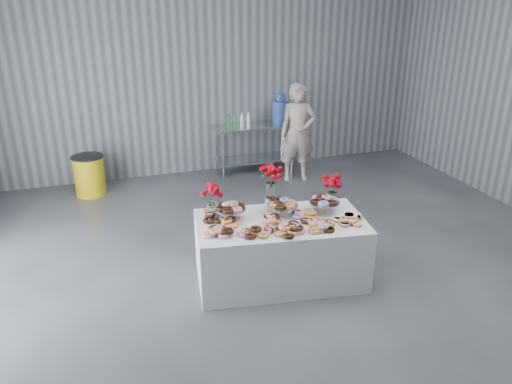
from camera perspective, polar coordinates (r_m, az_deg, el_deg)
ground at (r=5.70m, az=6.48°, el=-11.83°), size 9.00×9.00×0.00m
room_walls at (r=4.71m, az=4.39°, el=15.62°), size 8.04×9.04×4.02m
display_table at (r=5.81m, az=2.78°, el=-6.64°), size 2.02×1.26×0.75m
prep_table at (r=9.15m, az=-0.22°, el=5.99°), size 1.50×0.60×0.90m
donut_mounds at (r=5.58m, az=3.05°, el=-3.09°), size 1.90×1.05×0.09m
cake_stand_left at (r=5.63m, az=-2.93°, el=-1.79°), size 0.36×0.36×0.17m
cake_stand_mid at (r=5.72m, az=3.04°, el=-1.36°), size 0.36×0.36×0.17m
cake_stand_right at (r=5.85m, az=7.81°, el=-1.01°), size 0.36×0.36×0.17m
danish_pile at (r=5.69m, az=10.60°, el=-2.82°), size 0.48×0.48×0.11m
bouquet_left at (r=5.64m, az=-5.11°, el=-0.07°), size 0.26×0.26×0.42m
bouquet_right at (r=5.97m, az=8.83°, el=1.04°), size 0.26×0.26×0.42m
bouquet_center at (r=5.79m, az=1.68°, el=1.51°), size 0.26×0.26×0.57m
water_jug at (r=9.18m, az=2.79°, el=9.44°), size 0.28×0.28×0.55m
drink_bottles at (r=8.86m, az=-2.00°, el=8.21°), size 0.54×0.08×0.27m
person at (r=8.75m, az=4.78°, el=6.76°), size 0.70×0.54×1.71m
trash_barrel at (r=8.64m, az=-18.51°, el=1.82°), size 0.52×0.52×0.67m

